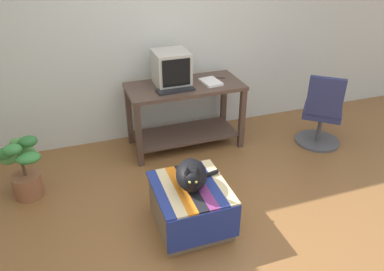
% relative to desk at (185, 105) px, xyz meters
% --- Properties ---
extents(ground_plane, '(14.00, 14.00, 0.00)m').
position_rel_desk_xyz_m(ground_plane, '(-0.20, -1.60, -0.52)').
color(ground_plane, brown).
extents(back_wall, '(8.00, 0.10, 2.60)m').
position_rel_desk_xyz_m(back_wall, '(-0.20, 0.45, 0.78)').
color(back_wall, silver).
rests_on(back_wall, ground_plane).
extents(desk, '(1.28, 0.61, 0.76)m').
position_rel_desk_xyz_m(desk, '(0.00, 0.00, 0.00)').
color(desk, '#4C382D').
rests_on(desk, ground_plane).
extents(tv_monitor, '(0.37, 0.38, 0.37)m').
position_rel_desk_xyz_m(tv_monitor, '(-0.13, 0.07, 0.43)').
color(tv_monitor, '#BCB7A8').
rests_on(tv_monitor, desk).
extents(keyboard, '(0.41, 0.17, 0.02)m').
position_rel_desk_xyz_m(keyboard, '(-0.15, -0.14, 0.26)').
color(keyboard, black).
rests_on(keyboard, desk).
extents(book, '(0.21, 0.28, 0.03)m').
position_rel_desk_xyz_m(book, '(0.29, -0.04, 0.26)').
color(book, white).
rests_on(book, desk).
extents(ottoman_with_blanket, '(0.61, 0.67, 0.41)m').
position_rel_desk_xyz_m(ottoman_with_blanket, '(-0.39, -1.33, -0.31)').
color(ottoman_with_blanket, '#7A664C').
rests_on(ottoman_with_blanket, ground_plane).
extents(cat, '(0.45, 0.42, 0.29)m').
position_rel_desk_xyz_m(cat, '(-0.38, -1.33, 0.01)').
color(cat, black).
rests_on(cat, ottoman_with_blanket).
extents(potted_plant, '(0.39, 0.37, 0.63)m').
position_rel_desk_xyz_m(potted_plant, '(-1.73, -0.42, -0.23)').
color(potted_plant, brown).
rests_on(potted_plant, ground_plane).
extents(office_chair, '(0.59, 0.59, 0.89)m').
position_rel_desk_xyz_m(office_chair, '(1.49, -0.52, -0.13)').
color(office_chair, '#4C4C51').
rests_on(office_chair, ground_plane).
extents(pen, '(0.14, 0.05, 0.01)m').
position_rel_desk_xyz_m(pen, '(0.44, 0.07, 0.25)').
color(pen, black).
rests_on(pen, desk).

